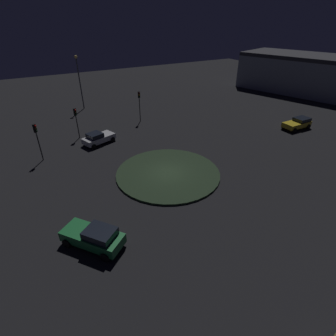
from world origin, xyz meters
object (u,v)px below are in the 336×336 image
car_silver (98,138)px  traffic_light_northwest (37,135)px  streetlamp_north (79,76)px  traffic_light_northwest_near (76,117)px  car_yellow (298,123)px  car_green (94,237)px  traffic_light_north (139,101)px

car_silver → traffic_light_northwest: bearing=171.8°
traffic_light_northwest → streetlamp_north: (8.57, 16.29, 2.32)m
car_silver → traffic_light_northwest_near: 3.95m
traffic_light_northwest → traffic_light_northwest_near: bearing=81.5°
car_yellow → traffic_light_northwest_near: bearing=-22.5°
streetlamp_north → car_green: bearing=-102.7°
car_green → streetlamp_north: bearing=-50.5°
traffic_light_north → traffic_light_northwest_near: traffic_light_north is taller
car_silver → car_green: (-5.13, -16.38, 0.08)m
traffic_light_northwest_near → streetlamp_north: streetlamp_north is taller
car_yellow → streetlamp_north: bearing=-44.4°
car_green → traffic_light_northwest_near: (3.47, 19.32, 1.98)m
car_silver → traffic_light_north: size_ratio=0.96×
car_yellow → car_silver: bearing=-18.2°
car_silver → streetlamp_north: size_ratio=0.50×
traffic_light_north → car_green: bearing=-17.5°
car_silver → streetlamp_north: (1.96, 15.06, 4.57)m
traffic_light_northwest → traffic_light_northwest_near: (4.96, 4.16, -0.18)m
traffic_light_northwest → traffic_light_north: 15.51m
car_silver → traffic_light_northwest: (-6.62, -1.22, 2.24)m
car_green → traffic_light_north: bearing=-69.4°
car_yellow → car_green: car_green is taller
traffic_light_northwest → traffic_light_northwest_near: size_ratio=1.07×
car_silver → car_green: 17.17m
car_yellow → traffic_light_northwest: size_ratio=0.96×
car_silver → car_yellow: size_ratio=1.06×
car_green → traffic_light_northwest: traffic_light_northwest is taller
traffic_light_northwest → traffic_light_north: size_ratio=0.94×
traffic_light_north → streetlamp_north: 12.17m
car_silver → car_yellow: bearing=-37.6°
car_silver → traffic_light_north: 9.34m
traffic_light_northwest → traffic_light_northwest_near: traffic_light_northwest is taller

